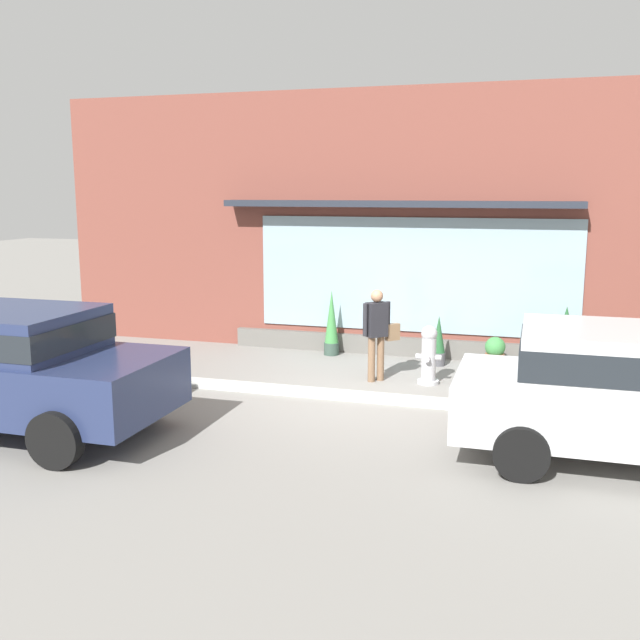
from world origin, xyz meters
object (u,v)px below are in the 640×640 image
parked_car_silver (637,389)px  parked_car_navy (13,363)px  fire_hydrant (429,355)px  potted_plant_window_right (438,342)px  pedestrian_with_handbag (378,328)px  potted_plant_by_entrance (495,352)px  potted_plant_window_center (565,340)px  potted_plant_corner_tall (332,324)px

parked_car_silver → parked_car_navy: bearing=-171.5°
fire_hydrant → potted_plant_window_right: (-0.01, 1.31, -0.05)m
pedestrian_with_handbag → potted_plant_by_entrance: bearing=-7.1°
potted_plant_by_entrance → potted_plant_window_right: size_ratio=0.63×
pedestrian_with_handbag → parked_car_navy: 5.57m
parked_car_navy → fire_hydrant: bearing=39.1°
fire_hydrant → parked_car_silver: bearing=-45.1°
potted_plant_by_entrance → fire_hydrant: bearing=-126.1°
pedestrian_with_handbag → fire_hydrant: bearing=-40.6°
parked_car_navy → potted_plant_window_center: parked_car_navy is taller
parked_car_silver → potted_plant_corner_tall: size_ratio=3.38×
pedestrian_with_handbag → potted_plant_corner_tall: bearing=82.6°
parked_car_navy → potted_plant_window_right: 7.15m
parked_car_navy → potted_plant_by_entrance: 7.91m
potted_plant_window_center → fire_hydrant: bearing=-144.7°
fire_hydrant → potted_plant_by_entrance: fire_hydrant is taller
potted_plant_by_entrance → potted_plant_corner_tall: bearing=176.0°
parked_car_silver → potted_plant_window_right: 4.99m
potted_plant_window_center → potted_plant_window_right: bearing=-174.1°
potted_plant_by_entrance → potted_plant_corner_tall: potted_plant_corner_tall is taller
fire_hydrant → parked_car_silver: parked_car_silver is taller
potted_plant_by_entrance → potted_plant_corner_tall: (-3.09, 0.21, 0.31)m
parked_car_silver → potted_plant_by_entrance: 4.57m
parked_car_navy → potted_plant_window_center: size_ratio=3.47×
potted_plant_window_center → potted_plant_corner_tall: bearing=179.5°
potted_plant_corner_tall → parked_car_navy: bearing=-116.6°
parked_car_navy → potted_plant_corner_tall: bearing=63.6°
potted_plant_window_right → pedestrian_with_handbag: bearing=-121.2°
fire_hydrant → parked_car_navy: parked_car_navy is taller
pedestrian_with_handbag → potted_plant_window_right: 1.67m
pedestrian_with_handbag → potted_plant_corner_tall: pedestrian_with_handbag is taller
potted_plant_corner_tall → fire_hydrant: bearing=-36.8°
parked_car_navy → pedestrian_with_handbag: bearing=44.1°
parked_car_silver → potted_plant_window_right: bearing=124.4°
fire_hydrant → parked_car_silver: size_ratio=0.23×
fire_hydrant → potted_plant_corner_tall: (-2.10, 1.57, 0.12)m
pedestrian_with_handbag → parked_car_silver: 4.55m
potted_plant_window_right → fire_hydrant: bearing=-89.5°
fire_hydrant → potted_plant_window_center: potted_plant_window_center is taller
parked_car_silver → potted_plant_window_right: parked_car_silver is taller
parked_car_navy → parked_car_silver: parked_car_navy is taller
potted_plant_window_right → potted_plant_corner_tall: bearing=172.8°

